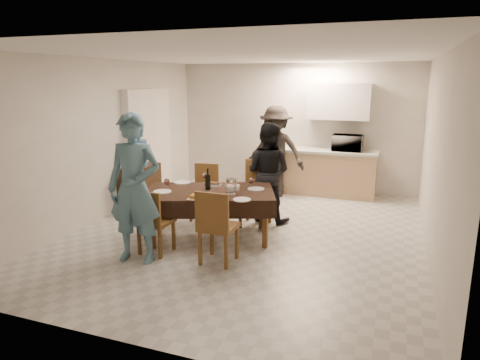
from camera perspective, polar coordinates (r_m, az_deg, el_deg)
The scene contains 33 objects.
floor at distance 6.53m, azimuth 1.07°, elevation -7.06°, with size 5.00×6.00×0.02m, color #BBBAB5.
ceiling at distance 6.13m, azimuth 1.18°, elevation 16.37°, with size 5.00×6.00×0.02m, color white.
wall_back at distance 9.07m, azimuth 7.34°, elevation 7.01°, with size 5.00×0.02×2.60m, color silver.
wall_front at distance 3.56m, azimuth -14.80°, elevation -2.90°, with size 5.00×0.02×2.60m, color silver.
wall_left at distance 7.39m, azimuth -17.62°, elevation 5.12°, with size 0.02×6.00×2.60m, color silver.
wall_right at distance 5.89m, azimuth 24.80°, elevation 2.60°, with size 0.02×6.00×2.60m, color silver.
stub_partition at distance 8.35m, azimuth -12.07°, elevation 4.58°, with size 0.15×1.40×2.10m, color white.
kitchen_base_cabinet at distance 8.78m, azimuth 10.53°, elevation 0.94°, with size 2.20×0.60×0.86m, color tan.
kitchen_worktop at distance 8.69m, azimuth 10.65°, elevation 3.87°, with size 2.24×0.64×0.05m, color #B1B1AC.
upper_cabinet at distance 8.69m, azimuth 13.06°, elevation 10.16°, with size 1.20×0.34×0.70m, color silver.
dining_table at distance 6.16m, azimuth -4.05°, elevation -1.74°, with size 2.07×1.64×0.71m.
chair_near_left at distance 5.69m, azimuth -11.63°, elevation -4.67°, with size 0.43×0.43×0.48m.
chair_near_right at distance 5.27m, azimuth -3.28°, elevation -5.35°, with size 0.44×0.44×0.52m.
chair_far_left at distance 6.95m, azimuth -5.20°, elevation -1.05°, with size 0.46×0.46×0.49m.
chair_far_right at distance 6.60m, azimuth 1.84°, elevation -1.13°, with size 0.48×0.48×0.55m.
console at distance 7.93m, azimuth -13.17°, elevation -0.86°, with size 0.41×0.82×0.76m, color black.
water_jug at distance 7.81m, azimuth -13.40°, elevation 3.51°, with size 0.31×0.31×0.46m, color #3F71B4.
wine_bottle at distance 6.17m, azimuth -4.32°, elevation 0.13°, with size 0.08×0.08×0.32m, color black, non-canonical shape.
water_pitcher at distance 5.95m, azimuth -1.19°, elevation -0.85°, with size 0.14×0.14×0.22m, color white.
savoury_tart at distance 5.77m, azimuth -4.69°, elevation -2.18°, with size 0.41×0.31×0.05m, color #B77035.
salad_bowl at distance 6.19m, azimuth -0.85°, elevation -0.98°, with size 0.18×0.18×0.07m, color white.
mushroom_dish at distance 6.41m, azimuth -3.45°, elevation -0.66°, with size 0.20×0.20×0.04m, color white.
wine_glass_a at distance 6.15m, azimuth -9.71°, elevation -0.67°, with size 0.09×0.09×0.19m, color white, non-canonical shape.
wine_glass_b at distance 6.16m, azimuth 1.56°, elevation -0.51°, with size 0.08×0.08×0.18m, color white, non-canonical shape.
wine_glass_c at distance 6.47m, azimuth -4.61°, elevation 0.19°, with size 0.09×0.09×0.20m, color white, non-canonical shape.
plate_near_left at distance 6.16m, azimuth -10.31°, elevation -1.54°, with size 0.25×0.25×0.01m, color white.
plate_near_right at distance 5.66m, azimuth 0.26°, elevation -2.63°, with size 0.24×0.24×0.01m, color white.
plate_far_left at distance 6.66m, azimuth -7.73°, elevation -0.31°, with size 0.26×0.26×0.01m, color white.
plate_far_right at distance 6.21m, azimuth 2.14°, elevation -1.21°, with size 0.24×0.24×0.01m, color white.
microwave at distance 8.60m, azimuth 14.14°, elevation 4.82°, with size 0.57×0.38×0.31m, color silver.
person_near at distance 5.46m, azimuth -13.90°, elevation -1.14°, with size 0.69×0.45×1.89m, color slate.
person_far at distance 6.90m, azimuth 3.67°, elevation 1.01°, with size 0.78×0.61×1.61m, color black.
person_kitchen at distance 8.43m, azimuth 4.76°, elevation 3.79°, with size 1.15×0.66×1.78m, color black.
Camera 1 is at (1.99, -5.79, 2.26)m, focal length 32.00 mm.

